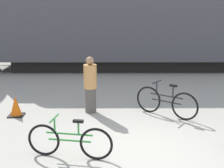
# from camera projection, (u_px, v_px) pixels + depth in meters

# --- Properties ---
(ground_plane) EXTENTS (80.00, 80.00, 0.00)m
(ground_plane) POSITION_uv_depth(u_px,v_px,m) (145.00, 155.00, 6.23)
(ground_plane) COLOR #A8A399
(freight_train) EXTENTS (38.47, 3.08, 5.78)m
(freight_train) POSITION_uv_depth(u_px,v_px,m) (125.00, 3.00, 14.39)
(freight_train) COLOR black
(freight_train) RESTS_ON ground_plane
(rail_near) EXTENTS (50.47, 0.07, 0.01)m
(rail_near) POSITION_uv_depth(u_px,v_px,m) (125.00, 71.00, 14.43)
(rail_near) COLOR #4C4238
(rail_near) RESTS_ON ground_plane
(rail_far) EXTENTS (50.47, 0.07, 0.01)m
(rail_far) POSITION_uv_depth(u_px,v_px,m) (124.00, 65.00, 15.82)
(rail_far) COLOR #4C4238
(rail_far) RESTS_ON ground_plane
(bicycle_black) EXTENTS (1.50, 1.11, 0.93)m
(bicycle_black) POSITION_uv_depth(u_px,v_px,m) (166.00, 102.00, 8.39)
(bicycle_black) COLOR black
(bicycle_black) RESTS_ON ground_plane
(bicycle_green) EXTENTS (1.70, 0.46, 0.82)m
(bicycle_green) POSITION_uv_depth(u_px,v_px,m) (70.00, 141.00, 6.06)
(bicycle_green) COLOR black
(bicycle_green) RESTS_ON ground_plane
(person_in_tan) EXTENTS (0.36, 0.36, 1.58)m
(person_in_tan) POSITION_uv_depth(u_px,v_px,m) (90.00, 85.00, 8.61)
(person_in_tan) COLOR #514C47
(person_in_tan) RESTS_ON ground_plane
(traffic_cone) EXTENTS (0.40, 0.40, 0.55)m
(traffic_cone) POSITION_uv_depth(u_px,v_px,m) (16.00, 107.00, 8.44)
(traffic_cone) COLOR black
(traffic_cone) RESTS_ON ground_plane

